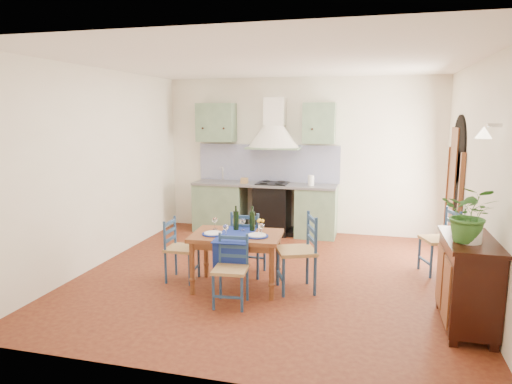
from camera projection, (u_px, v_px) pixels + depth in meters
floor at (270, 276)px, 6.16m from camera, size 5.00×5.00×0.00m
back_wall at (273, 176)px, 8.28m from camera, size 5.00×0.96×2.80m
right_wall at (474, 182)px, 5.59m from camera, size 0.26×5.00×2.80m
left_wall at (101, 168)px, 6.54m from camera, size 0.04×5.00×2.80m
ceiling at (271, 61)px, 5.68m from camera, size 5.00×5.00×0.01m
dining_table at (237, 240)px, 5.64m from camera, size 1.15×0.88×1.01m
chair_near at (231, 269)px, 5.18m from camera, size 0.41×0.41×0.81m
chair_far at (248, 242)px, 6.13m from camera, size 0.43×0.43×0.89m
chair_left at (180, 249)px, 5.94m from camera, size 0.39×0.39×0.82m
chair_right at (299, 252)px, 5.58m from camera, size 0.58×0.58×0.96m
chair_spare at (441, 240)px, 6.19m from camera, size 0.54×0.54×0.90m
sideboard at (467, 280)px, 4.60m from camera, size 0.50×1.05×0.94m
potted_plant at (470, 214)px, 4.37m from camera, size 0.62×0.58×0.56m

